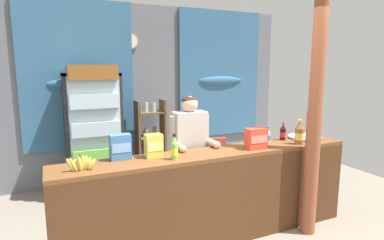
{
  "coord_description": "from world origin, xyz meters",
  "views": [
    {
      "loc": [
        -1.51,
        -2.42,
        1.9
      ],
      "look_at": [
        -0.0,
        0.87,
        1.29
      ],
      "focal_mm": 29.76,
      "sensor_mm": 36.0,
      "label": 1
    }
  ],
  "objects_px": {
    "stall_counter": "(218,190)",
    "banana_bunch": "(81,164)",
    "snack_box_biscuit": "(120,147)",
    "plastic_lawn_chair": "(210,160)",
    "soda_bottle_iced_tea": "(299,134)",
    "timber_post": "(315,118)",
    "snack_box_crackers": "(256,138)",
    "drink_fridge": "(93,125)",
    "snack_box_instant_noodle": "(154,146)",
    "soda_bottle_cola": "(283,132)",
    "bottle_shelf_rack": "(151,139)",
    "soda_bottle_water": "(267,136)",
    "pastry_tray": "(305,137)",
    "soda_bottle_lime_soda": "(174,149)",
    "shopkeeper": "(190,146)"
  },
  "relations": [
    {
      "from": "timber_post",
      "to": "soda_bottle_water",
      "type": "height_order",
      "value": "timber_post"
    },
    {
      "from": "shopkeeper",
      "to": "banana_bunch",
      "type": "relative_size",
      "value": 5.84
    },
    {
      "from": "shopkeeper",
      "to": "soda_bottle_lime_soda",
      "type": "height_order",
      "value": "shopkeeper"
    },
    {
      "from": "plastic_lawn_chair",
      "to": "soda_bottle_iced_tea",
      "type": "height_order",
      "value": "soda_bottle_iced_tea"
    },
    {
      "from": "snack_box_crackers",
      "to": "snack_box_instant_noodle",
      "type": "bearing_deg",
      "value": 172.3
    },
    {
      "from": "soda_bottle_cola",
      "to": "plastic_lawn_chair",
      "type": "bearing_deg",
      "value": 111.78
    },
    {
      "from": "stall_counter",
      "to": "pastry_tray",
      "type": "height_order",
      "value": "pastry_tray"
    },
    {
      "from": "snack_box_instant_noodle",
      "to": "soda_bottle_cola",
      "type": "bearing_deg",
      "value": 1.92
    },
    {
      "from": "soda_bottle_water",
      "to": "pastry_tray",
      "type": "height_order",
      "value": "soda_bottle_water"
    },
    {
      "from": "drink_fridge",
      "to": "snack_box_biscuit",
      "type": "bearing_deg",
      "value": -89.15
    },
    {
      "from": "soda_bottle_water",
      "to": "snack_box_biscuit",
      "type": "height_order",
      "value": "snack_box_biscuit"
    },
    {
      "from": "timber_post",
      "to": "snack_box_crackers",
      "type": "relative_size",
      "value": 11.93
    },
    {
      "from": "plastic_lawn_chair",
      "to": "soda_bottle_iced_tea",
      "type": "xyz_separation_m",
      "value": [
        0.47,
        -1.35,
        0.63
      ]
    },
    {
      "from": "timber_post",
      "to": "snack_box_crackers",
      "type": "distance_m",
      "value": 0.67
    },
    {
      "from": "timber_post",
      "to": "pastry_tray",
      "type": "relative_size",
      "value": 6.8
    },
    {
      "from": "snack_box_instant_noodle",
      "to": "soda_bottle_water",
      "type": "bearing_deg",
      "value": 0.47
    },
    {
      "from": "snack_box_crackers",
      "to": "soda_bottle_cola",
      "type": "bearing_deg",
      "value": 20.73
    },
    {
      "from": "bottle_shelf_rack",
      "to": "soda_bottle_iced_tea",
      "type": "relative_size",
      "value": 4.6
    },
    {
      "from": "bottle_shelf_rack",
      "to": "soda_bottle_water",
      "type": "xyz_separation_m",
      "value": [
        0.84,
        -1.96,
        0.37
      ]
    },
    {
      "from": "snack_box_biscuit",
      "to": "soda_bottle_cola",
      "type": "bearing_deg",
      "value": -0.0
    },
    {
      "from": "drink_fridge",
      "to": "pastry_tray",
      "type": "bearing_deg",
      "value": -37.17
    },
    {
      "from": "banana_bunch",
      "to": "snack_box_biscuit",
      "type": "bearing_deg",
      "value": 27.34
    },
    {
      "from": "stall_counter",
      "to": "banana_bunch",
      "type": "xyz_separation_m",
      "value": [
        -1.36,
        0.04,
        0.46
      ]
    },
    {
      "from": "plastic_lawn_chair",
      "to": "snack_box_biscuit",
      "type": "xyz_separation_m",
      "value": [
        -1.58,
        -1.1,
        0.63
      ]
    },
    {
      "from": "drink_fridge",
      "to": "banana_bunch",
      "type": "bearing_deg",
      "value": -100.59
    },
    {
      "from": "timber_post",
      "to": "snack_box_crackers",
      "type": "bearing_deg",
      "value": 154.58
    },
    {
      "from": "snack_box_instant_noodle",
      "to": "pastry_tray",
      "type": "relative_size",
      "value": 0.56
    },
    {
      "from": "drink_fridge",
      "to": "banana_bunch",
      "type": "relative_size",
      "value": 7.16
    },
    {
      "from": "stall_counter",
      "to": "snack_box_crackers",
      "type": "bearing_deg",
      "value": 3.89
    },
    {
      "from": "drink_fridge",
      "to": "soda_bottle_iced_tea",
      "type": "bearing_deg",
      "value": -43.84
    },
    {
      "from": "timber_post",
      "to": "snack_box_instant_noodle",
      "type": "distance_m",
      "value": 1.77
    },
    {
      "from": "snack_box_crackers",
      "to": "pastry_tray",
      "type": "xyz_separation_m",
      "value": [
        0.87,
        0.16,
        -0.1
      ]
    },
    {
      "from": "drink_fridge",
      "to": "snack_box_biscuit",
      "type": "height_order",
      "value": "drink_fridge"
    },
    {
      "from": "soda_bottle_lime_soda",
      "to": "soda_bottle_water",
      "type": "height_order",
      "value": "soda_bottle_lime_soda"
    },
    {
      "from": "soda_bottle_lime_soda",
      "to": "snack_box_crackers",
      "type": "distance_m",
      "value": 0.98
    },
    {
      "from": "soda_bottle_iced_tea",
      "to": "stall_counter",
      "type": "bearing_deg",
      "value": 179.82
    },
    {
      "from": "drink_fridge",
      "to": "soda_bottle_water",
      "type": "bearing_deg",
      "value": -45.36
    },
    {
      "from": "timber_post",
      "to": "soda_bottle_iced_tea",
      "type": "distance_m",
      "value": 0.32
    },
    {
      "from": "banana_bunch",
      "to": "timber_post",
      "type": "bearing_deg",
      "value": -6.61
    },
    {
      "from": "stall_counter",
      "to": "plastic_lawn_chair",
      "type": "distance_m",
      "value": 1.48
    },
    {
      "from": "bottle_shelf_rack",
      "to": "soda_bottle_cola",
      "type": "xyz_separation_m",
      "value": [
        1.12,
        -1.92,
        0.38
      ]
    },
    {
      "from": "drink_fridge",
      "to": "soda_bottle_iced_tea",
      "type": "xyz_separation_m",
      "value": [
        2.07,
        -1.99,
        0.07
      ]
    },
    {
      "from": "drink_fridge",
      "to": "plastic_lawn_chair",
      "type": "xyz_separation_m",
      "value": [
        1.6,
        -0.64,
        -0.56
      ]
    },
    {
      "from": "stall_counter",
      "to": "soda_bottle_lime_soda",
      "type": "bearing_deg",
      "value": 177.81
    },
    {
      "from": "bottle_shelf_rack",
      "to": "pastry_tray",
      "type": "xyz_separation_m",
      "value": [
        1.43,
        -1.97,
        0.31
      ]
    },
    {
      "from": "soda_bottle_cola",
      "to": "timber_post",
      "type": "bearing_deg",
      "value": -88.51
    },
    {
      "from": "soda_bottle_iced_tea",
      "to": "snack_box_crackers",
      "type": "distance_m",
      "value": 0.59
    },
    {
      "from": "soda_bottle_lime_soda",
      "to": "snack_box_biscuit",
      "type": "relative_size",
      "value": 1.03
    },
    {
      "from": "timber_post",
      "to": "snack_box_crackers",
      "type": "xyz_separation_m",
      "value": [
        -0.57,
        0.27,
        -0.23
      ]
    },
    {
      "from": "pastry_tray",
      "to": "banana_bunch",
      "type": "height_order",
      "value": "banana_bunch"
    }
  ]
}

